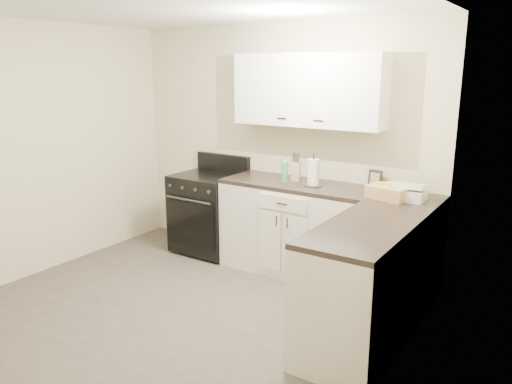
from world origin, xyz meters
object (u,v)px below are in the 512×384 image
Objects in this scene: wicker_basket at (388,193)px; countertop_grill at (409,195)px; paper_towel at (313,173)px; stove at (208,212)px; knife_block at (296,172)px.

wicker_basket is 0.18m from countertop_grill.
stove is at bearing 179.81° from paper_towel.
stove is 2.54× the size of wicker_basket.
wicker_basket is 1.34× the size of countertop_grill.
knife_block is at bearing 172.28° from countertop_grill.
stove is 2.16m from wicker_basket.
paper_towel reaches higher than wicker_basket.
paper_towel is 0.94m from countertop_grill.
countertop_grill is at bearing 23.35° from wicker_basket.
knife_block is 0.55× the size of wicker_basket.
knife_block is 0.72× the size of paper_towel.
paper_towel is at bearing 173.36° from wicker_basket.
wicker_basket is (1.03, -0.20, -0.04)m from knife_block.
countertop_grill is (0.93, -0.02, -0.08)m from paper_towel.
wicker_basket reaches higher than stove.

